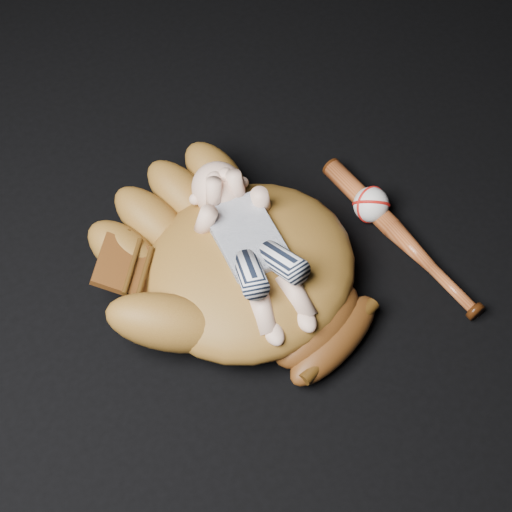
% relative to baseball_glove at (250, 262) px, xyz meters
% --- Properties ---
extents(baseball_glove, '(0.64, 0.68, 0.17)m').
position_rel_baseball_glove_xyz_m(baseball_glove, '(0.00, 0.00, 0.00)').
color(baseball_glove, brown).
rests_on(baseball_glove, ground).
extents(newborn_baby, '(0.19, 0.37, 0.14)m').
position_rel_baseball_glove_xyz_m(newborn_baby, '(0.00, -0.01, 0.05)').
color(newborn_baby, '#DFAC90').
rests_on(newborn_baby, baseball_glove).
extents(baseball_bat, '(0.09, 0.42, 0.04)m').
position_rel_baseball_glove_xyz_m(baseball_bat, '(0.30, -0.04, -0.07)').
color(baseball_bat, '#94411C').
rests_on(baseball_bat, ground).
extents(baseball, '(0.08, 0.08, 0.07)m').
position_rel_baseball_glove_xyz_m(baseball, '(0.28, 0.04, -0.05)').
color(baseball, white).
rests_on(baseball, ground).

